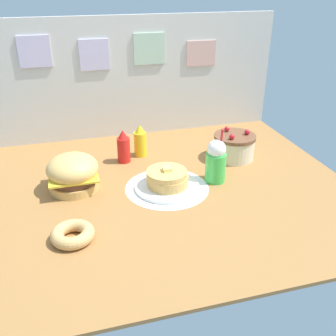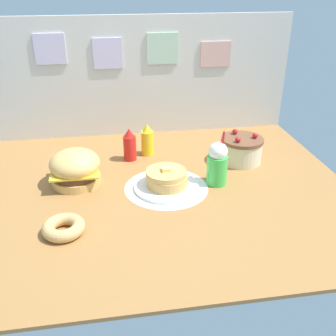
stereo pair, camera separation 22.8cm
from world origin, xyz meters
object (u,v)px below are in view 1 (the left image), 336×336
object	(u,v)px
burger	(73,173)
pancake_stack	(167,180)
donut_pink_glaze	(73,234)
ketchup_bottle	(124,147)
mustard_bottle	(140,141)
cream_soda_cup	(216,161)
layer_cake	(234,146)

from	to	relation	value
burger	pancake_stack	distance (m)	0.56
donut_pink_glaze	pancake_stack	bearing A→B (deg)	32.25
pancake_stack	donut_pink_glaze	xyz separation A→B (m)	(-0.57, -0.36, -0.02)
ketchup_bottle	mustard_bottle	world-z (taller)	same
cream_soda_cup	donut_pink_glaze	distance (m)	0.96
burger	ketchup_bottle	world-z (taller)	ketchup_bottle
mustard_bottle	cream_soda_cup	world-z (taller)	cream_soda_cup
pancake_stack	mustard_bottle	xyz separation A→B (m)	(-0.06, 0.50, 0.05)
cream_soda_cup	pancake_stack	bearing A→B (deg)	-178.05
ketchup_bottle	mustard_bottle	bearing A→B (deg)	27.29
mustard_bottle	burger	bearing A→B (deg)	-143.73
ketchup_bottle	donut_pink_glaze	bearing A→B (deg)	-115.95
burger	ketchup_bottle	bearing A→B (deg)	39.19
layer_cake	mustard_bottle	xyz separation A→B (m)	(-0.61, 0.22, 0.02)
pancake_stack	cream_soda_cup	distance (m)	0.32
burger	layer_cake	xyz separation A→B (m)	(1.09, 0.14, -0.02)
layer_cake	mustard_bottle	distance (m)	0.65
layer_cake	ketchup_bottle	world-z (taller)	ketchup_bottle
donut_pink_glaze	layer_cake	bearing A→B (deg)	29.64
pancake_stack	layer_cake	world-z (taller)	layer_cake
mustard_bottle	donut_pink_glaze	distance (m)	1.00
mustard_bottle	ketchup_bottle	bearing A→B (deg)	-152.71
pancake_stack	ketchup_bottle	size ratio (longest dim) A/B	1.70
burger	cream_soda_cup	xyz separation A→B (m)	(0.85, -0.14, 0.03)
layer_cake	donut_pink_glaze	bearing A→B (deg)	-150.36
layer_cake	ketchup_bottle	distance (m)	0.76
layer_cake	donut_pink_glaze	xyz separation A→B (m)	(-1.13, -0.64, -0.05)
layer_cake	mustard_bottle	size ratio (longest dim) A/B	1.25
layer_cake	cream_soda_cup	size ratio (longest dim) A/B	0.83
pancake_stack	donut_pink_glaze	bearing A→B (deg)	-147.75
layer_cake	donut_pink_glaze	size ratio (longest dim) A/B	1.34
layer_cake	donut_pink_glaze	distance (m)	1.30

